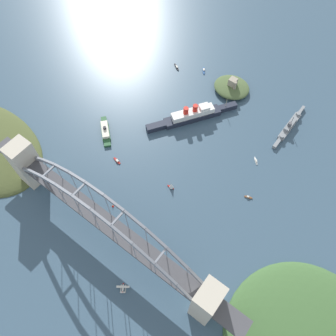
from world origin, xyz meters
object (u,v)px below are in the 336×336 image
Objects in this scene: fort_island_mid_harbor at (232,87)px; small_boat_3 at (177,67)px; seaplane_taxiing_near_bridge at (123,288)px; small_boat_1 at (117,161)px; small_boat_4 at (256,161)px; harbor_ferry_steamer at (105,131)px; naval_cruiser at (289,126)px; small_boat_0 at (204,70)px; small_boat_5 at (248,197)px; harbor_arch_bridge at (106,224)px; ocean_liner at (192,115)px; channel_marker_buoy at (113,206)px; small_boat_2 at (171,186)px.

small_boat_3 is (-70.13, -8.30, -3.56)m from fort_island_mid_harbor.
small_boat_1 is at bearing 133.99° from seaplane_taxiing_near_bridge.
small_boat_1 is at bearing -142.87° from small_boat_4.
fort_island_mid_harbor is at bearing 61.16° from harbor_ferry_steamer.
naval_cruiser is 6.71× the size of small_boat_0.
fort_island_mid_harbor is 134.78m from small_boat_5.
harbor_ferry_steamer is 4.55× the size of small_boat_5.
ocean_liner is at bearing 97.59° from harbor_arch_bridge.
small_boat_1 is at bearing -77.38° from small_boat_3.
fort_island_mid_harbor is (-76.20, 10.39, 1.43)m from naval_cruiser.
small_boat_4 is (-6.76, -56.56, -2.29)m from naval_cruiser.
harbor_arch_bridge reaches higher than channel_marker_buoy.
small_boat_1 is 1.34× the size of small_boat_5.
harbor_arch_bridge is 130.67m from small_boat_5.
seaplane_taxiing_near_bridge is at bearing -72.14° from ocean_liner.
naval_cruiser reaches higher than harbor_ferry_steamer.
naval_cruiser is 2.02× the size of harbor_ferry_steamer.
channel_marker_buoy is at bearing -123.00° from small_boat_2.
harbor_ferry_steamer is 93.24m from small_boat_2.
seaplane_taxiing_near_bridge is 0.97× the size of small_boat_1.
small_boat_2 is at bearing -123.32° from small_boat_4.
ocean_liner is at bearing 154.64° from small_boat_5.
small_boat_4 is (139.56, -58.66, -0.17)m from small_boat_3.
small_boat_4 is at bearing 109.76° from small_boat_5.
channel_marker_buoy is at bearing -89.25° from ocean_liner.
channel_marker_buoy is (-9.41, -187.48, -3.33)m from fort_island_mid_harbor.
small_boat_5 is (62.15, 34.45, -3.17)m from small_boat_2.
seaplane_taxiing_near_bridge is at bearing -63.10° from small_boat_3.
small_boat_3 is at bearing -173.25° from fort_island_mid_harbor.
channel_marker_buoy is (-92.81, -81.66, 0.34)m from small_boat_5.
fort_island_mid_harbor is 3.80× the size of small_boat_3.
naval_cruiser is 227.40m from seaplane_taxiing_near_bridge.
small_boat_1 is at bearing 128.04° from harbor_arch_bridge.
ocean_liner is 80.87m from small_boat_4.
naval_cruiser is at bearing 82.17° from seaplane_taxiing_near_bridge.
small_boat_0 is 132.96m from small_boat_4.
small_boat_1 is (-114.85, -138.41, -2.25)m from naval_cruiser.
seaplane_taxiing_near_bridge is 0.89× the size of small_boat_3.
harbor_arch_bridge is 24.16× the size of small_boat_3.
small_boat_3 is 3.83× the size of channel_marker_buoy.
naval_cruiser is 95.73m from small_boat_5.
seaplane_taxiing_near_bridge is (116.59, -106.04, -0.77)m from harbor_ferry_steamer.
small_boat_2 reaches higher than small_boat_4.
small_boat_0 is at bearing 138.04° from small_boat_5.
small_boat_2 is (59.90, 8.54, 3.19)m from small_boat_1.
channel_marker_buoy is (-54.62, 48.19, -0.75)m from seaplane_taxiing_near_bridge.
small_boat_3 reaches higher than small_boat_1.
harbor_ferry_steamer is at bearing -131.33° from ocean_liner.
ocean_liner reaches higher than small_boat_3.
small_boat_2 is (12.57, 69.02, -24.84)m from harbor_arch_bridge.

